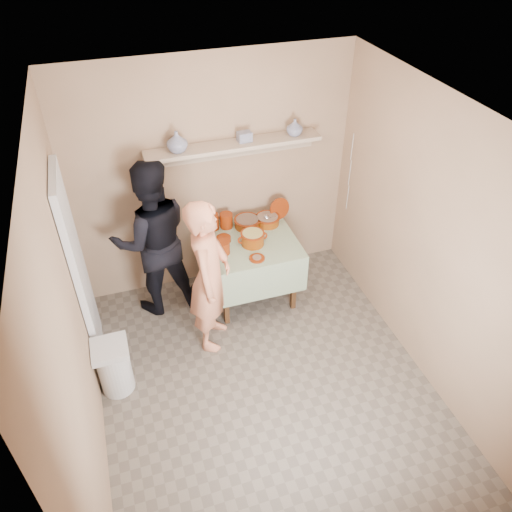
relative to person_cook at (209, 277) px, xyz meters
name	(u,v)px	position (x,y,z in m)	size (l,w,h in m)	color
ground	(265,383)	(0.32, -0.73, -0.83)	(3.50, 3.50, 0.00)	#695E52
tile_panel	(80,273)	(-1.14, 0.22, 0.17)	(0.06, 0.70, 2.00)	silver
plate_stack_a	(213,222)	(0.25, 0.87, 0.03)	(0.14, 0.14, 0.18)	#6A1D05
plate_stack_b	(226,220)	(0.40, 0.85, 0.02)	(0.14, 0.14, 0.17)	#6A1D05
bowl_stack	(223,247)	(0.24, 0.40, 0.01)	(0.14, 0.14, 0.14)	#6A1D05
empty_bowl	(224,239)	(0.30, 0.61, -0.04)	(0.16, 0.16, 0.05)	#6A1D05
propped_lid	(280,208)	(1.02, 0.85, 0.06)	(0.24, 0.24, 0.02)	#6A1D05
vase_right	(295,127)	(1.16, 0.88, 0.98)	(0.17, 0.17, 0.17)	navy
vase_left	(177,142)	(-0.05, 0.87, 1.00)	(0.20, 0.20, 0.21)	navy
ceramic_box	(244,137)	(0.64, 0.90, 0.94)	(0.14, 0.10, 0.10)	navy
person_cook	(209,277)	(0.00, 0.00, 0.00)	(0.60, 0.40, 1.65)	#E28761
person_helper	(153,239)	(-0.42, 0.70, 0.05)	(0.85, 0.67, 1.76)	black
room_shell	(268,249)	(0.32, -0.73, 0.78)	(3.04, 3.54, 2.62)	tan
serving_table	(250,248)	(0.57, 0.55, -0.18)	(0.97, 0.97, 0.76)	#4C2D16
cazuela_meat_a	(247,222)	(0.62, 0.79, -0.01)	(0.30, 0.30, 0.10)	#692704
cazuela_meat_b	(267,219)	(0.85, 0.77, -0.01)	(0.28, 0.28, 0.10)	#692704
ladle	(267,218)	(0.83, 0.73, 0.05)	(0.08, 0.26, 0.19)	silver
cazuela_rice	(253,237)	(0.58, 0.46, 0.02)	(0.33, 0.25, 0.14)	#692704
front_plate	(257,258)	(0.54, 0.20, -0.05)	(0.16, 0.16, 0.03)	#6A1D05
wall_shelf	(233,146)	(0.52, 0.92, 0.85)	(1.80, 0.25, 0.21)	tan
trash_bin	(114,367)	(-1.01, -0.34, -0.54)	(0.32, 0.32, 0.56)	silver
electrical_cord	(350,173)	(1.79, 0.75, 0.42)	(0.01, 0.05, 0.90)	silver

